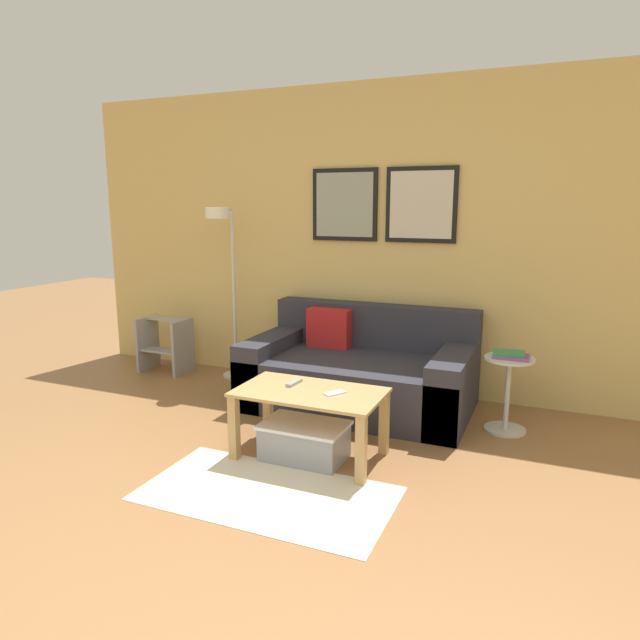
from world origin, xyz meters
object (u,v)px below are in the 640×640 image
(couch, at_px, (360,373))
(floor_lamp, at_px, (225,261))
(coffee_table, at_px, (310,404))
(book_stack, at_px, (510,355))
(remote_control, at_px, (294,383))
(cell_phone, at_px, (335,393))
(step_stool, at_px, (165,343))
(storage_bin, at_px, (304,441))
(side_table, at_px, (508,387))

(couch, distance_m, floor_lamp, 1.56)
(coffee_table, bearing_deg, book_stack, 40.08)
(couch, distance_m, remote_control, 0.97)
(couch, relative_size, floor_lamp, 1.11)
(coffee_table, distance_m, cell_phone, 0.19)
(book_stack, relative_size, cell_phone, 1.80)
(couch, relative_size, step_stool, 3.35)
(couch, height_order, floor_lamp, floor_lamp)
(couch, relative_size, storage_bin, 3.24)
(floor_lamp, height_order, cell_phone, floor_lamp)
(coffee_table, relative_size, floor_lamp, 0.59)
(side_table, bearing_deg, book_stack, -51.22)
(floor_lamp, relative_size, remote_control, 10.31)
(floor_lamp, relative_size, cell_phone, 11.04)
(couch, distance_m, book_stack, 1.16)
(cell_phone, bearing_deg, remote_control, -159.21)
(floor_lamp, bearing_deg, side_table, -5.84)
(side_table, bearing_deg, couch, 175.30)
(floor_lamp, relative_size, side_table, 2.89)
(storage_bin, xyz_separation_m, book_stack, (1.12, 0.97, 0.44))
(coffee_table, height_order, floor_lamp, floor_lamp)
(floor_lamp, xyz_separation_m, remote_control, (1.19, -1.10, -0.64))
(side_table, bearing_deg, cell_phone, -135.66)
(remote_control, distance_m, step_stool, 2.20)
(storage_bin, distance_m, step_stool, 2.37)
(floor_lamp, distance_m, step_stool, 1.07)
(storage_bin, bearing_deg, side_table, 40.99)
(storage_bin, relative_size, remote_control, 3.53)
(couch, xyz_separation_m, side_table, (1.12, -0.09, 0.06))
(book_stack, distance_m, step_stool, 3.16)
(remote_control, bearing_deg, step_stool, 155.32)
(couch, distance_m, coffee_table, 1.02)
(coffee_table, xyz_separation_m, floor_lamp, (-1.34, 1.18, 0.73))
(coffee_table, relative_size, book_stack, 3.63)
(storage_bin, xyz_separation_m, side_table, (1.12, 0.97, 0.20))
(book_stack, bearing_deg, side_table, 128.78)
(book_stack, xyz_separation_m, step_stool, (-3.14, 0.25, -0.28))
(coffee_table, height_order, side_table, side_table)
(step_stool, bearing_deg, floor_lamp, -0.28)
(book_stack, bearing_deg, couch, 175.24)
(remote_control, relative_size, step_stool, 0.29)
(coffee_table, bearing_deg, floor_lamp, 138.71)
(coffee_table, distance_m, storage_bin, 0.24)
(coffee_table, xyz_separation_m, side_table, (1.10, 0.93, -0.03))
(storage_bin, height_order, side_table, side_table)
(book_stack, bearing_deg, cell_phone, -135.73)
(book_stack, height_order, step_stool, book_stack)
(couch, relative_size, side_table, 3.21)
(side_table, relative_size, book_stack, 2.13)
(step_stool, bearing_deg, couch, -4.56)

